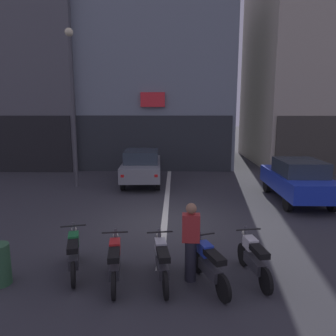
% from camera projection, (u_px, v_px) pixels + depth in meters
% --- Properties ---
extents(ground_plane, '(120.00, 120.00, 0.00)m').
position_uv_depth(ground_plane, '(164.00, 223.00, 9.94)').
color(ground_plane, '#333338').
extents(lane_centre_line, '(0.20, 18.00, 0.01)m').
position_uv_depth(lane_centre_line, '(169.00, 181.00, 15.84)').
color(lane_centre_line, silver).
rests_on(lane_centre_line, ground).
extents(building_corner_left, '(9.77, 8.64, 18.19)m').
position_uv_depth(building_corner_left, '(15.00, 24.00, 20.74)').
color(building_corner_left, '#56565B').
rests_on(building_corner_left, ground).
extents(building_mid_block, '(9.80, 7.75, 11.00)m').
position_uv_depth(building_mid_block, '(154.00, 80.00, 21.18)').
color(building_mid_block, gray).
rests_on(building_mid_block, ground).
extents(car_grey_crossing_near, '(1.97, 4.18, 1.64)m').
position_uv_depth(car_grey_crossing_near, '(142.00, 166.00, 15.12)').
color(car_grey_crossing_near, black).
rests_on(car_grey_crossing_near, ground).
extents(car_blue_parked_kerbside, '(1.77, 4.10, 1.64)m').
position_uv_depth(car_blue_parked_kerbside, '(298.00, 179.00, 12.20)').
color(car_blue_parked_kerbside, black).
rests_on(car_blue_parked_kerbside, ground).
extents(car_red_down_street, '(2.26, 4.29, 1.64)m').
position_uv_depth(car_red_down_street, '(193.00, 148.00, 22.37)').
color(car_red_down_street, black).
rests_on(car_red_down_street, ground).
extents(street_lamp, '(0.36, 0.36, 6.96)m').
position_uv_depth(street_lamp, '(72.00, 94.00, 13.93)').
color(street_lamp, '#47474C').
rests_on(street_lamp, ground).
extents(motorcycle_green_row_leftmost, '(0.62, 1.63, 0.98)m').
position_uv_depth(motorcycle_green_row_leftmost, '(74.00, 253.00, 6.85)').
color(motorcycle_green_row_leftmost, black).
rests_on(motorcycle_green_row_leftmost, ground).
extents(motorcycle_red_row_left_mid, '(0.55, 1.66, 0.98)m').
position_uv_depth(motorcycle_red_row_left_mid, '(115.00, 261.00, 6.47)').
color(motorcycle_red_row_left_mid, black).
rests_on(motorcycle_red_row_left_mid, ground).
extents(motorcycle_silver_row_centre, '(0.55, 1.66, 0.98)m').
position_uv_depth(motorcycle_silver_row_centre, '(162.00, 261.00, 6.48)').
color(motorcycle_silver_row_centre, black).
rests_on(motorcycle_silver_row_centre, ground).
extents(motorcycle_blue_row_right_mid, '(0.71, 1.59, 0.98)m').
position_uv_depth(motorcycle_blue_row_right_mid, '(209.00, 264.00, 6.35)').
color(motorcycle_blue_row_right_mid, black).
rests_on(motorcycle_blue_row_right_mid, ground).
extents(motorcycle_white_row_rightmost, '(0.55, 1.66, 0.98)m').
position_uv_depth(motorcycle_white_row_rightmost, '(254.00, 258.00, 6.63)').
color(motorcycle_white_row_rightmost, black).
rests_on(motorcycle_white_row_rightmost, ground).
extents(person_by_motorcycles, '(0.37, 0.24, 1.67)m').
position_uv_depth(person_by_motorcycles, '(191.00, 241.00, 6.47)').
color(person_by_motorcycles, '#23232D').
rests_on(person_by_motorcycles, ground).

